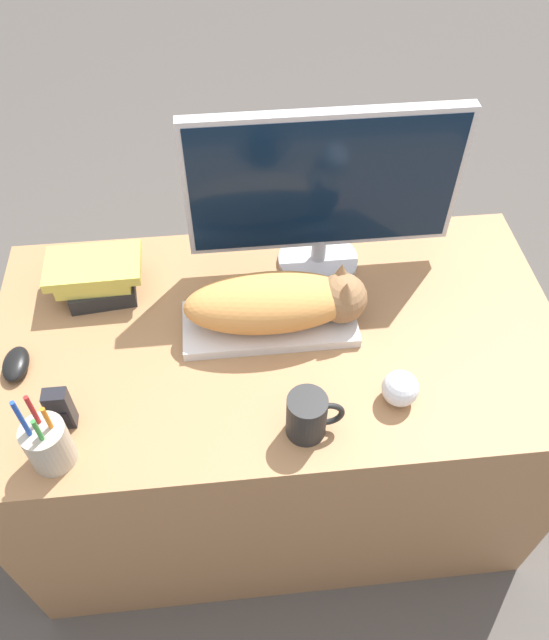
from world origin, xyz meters
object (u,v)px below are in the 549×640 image
at_px(computer_mouse, 16,364).
at_px(pen_cup, 48,444).
at_px(monitor, 323,189).
at_px(baseball, 400,388).
at_px(keyboard, 270,324).
at_px(cat, 283,301).
at_px(phone, 60,409).
at_px(book_stack, 97,276).
at_px(coffee_mug, 308,416).

relative_size(computer_mouse, pen_cup, 0.45).
distance_m(monitor, pen_cup, 0.78).
bearing_deg(baseball, keyboard, 138.05).
height_order(computer_mouse, pen_cup, pen_cup).
bearing_deg(computer_mouse, baseball, -11.27).
height_order(cat, pen_cup, pen_cup).
relative_size(computer_mouse, phone, 0.90).
xyz_separation_m(computer_mouse, baseball, (0.80, -0.16, 0.02)).
distance_m(cat, book_stack, 0.45).
bearing_deg(coffee_mug, phone, 172.28).
height_order(keyboard, book_stack, book_stack).
distance_m(monitor, phone, 0.73).
relative_size(coffee_mug, baseball, 1.51).
height_order(pen_cup, book_stack, pen_cup).
bearing_deg(computer_mouse, keyboard, 6.37).
height_order(baseball, book_stack, book_stack).
height_order(pen_cup, baseball, pen_cup).
distance_m(keyboard, monitor, 0.33).
bearing_deg(pen_cup, baseball, 5.59).
bearing_deg(book_stack, baseball, -30.41).
height_order(cat, monitor, monitor).
distance_m(cat, coffee_mug, 0.28).
bearing_deg(cat, phone, -155.61).
distance_m(computer_mouse, phone, 0.19).
bearing_deg(cat, computer_mouse, -173.96).
xyz_separation_m(monitor, computer_mouse, (-0.70, -0.26, -0.21)).
xyz_separation_m(baseball, book_stack, (-0.64, 0.38, 0.01)).
xyz_separation_m(coffee_mug, pen_cup, (-0.50, -0.01, 0.00)).
relative_size(cat, computer_mouse, 4.31).
relative_size(computer_mouse, book_stack, 0.43).
distance_m(baseball, phone, 0.68).
relative_size(monitor, pen_cup, 2.99).
bearing_deg(book_stack, coffee_mug, -44.24).
height_order(keyboard, cat, cat).
xyz_separation_m(monitor, phone, (-0.58, -0.41, -0.18)).
bearing_deg(keyboard, cat, -0.00).
distance_m(keyboard, cat, 0.08).
bearing_deg(keyboard, monitor, 54.51).
relative_size(coffee_mug, book_stack, 0.52).
bearing_deg(keyboard, phone, -154.13).
bearing_deg(phone, baseball, -0.92).
relative_size(keyboard, computer_mouse, 4.17).
bearing_deg(cat, baseball, -45.69).
height_order(phone, book_stack, phone).
relative_size(cat, baseball, 5.32).
bearing_deg(baseball, monitor, 104.18).
distance_m(coffee_mug, book_stack, 0.62).
height_order(keyboard, phone, phone).
xyz_separation_m(pen_cup, baseball, (0.69, 0.07, -0.02)).
bearing_deg(coffee_mug, book_stack, 135.76).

